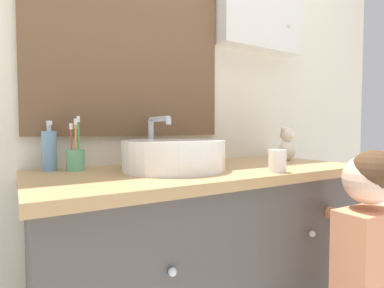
{
  "coord_description": "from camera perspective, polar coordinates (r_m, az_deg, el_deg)",
  "views": [
    {
      "loc": [
        -0.65,
        -0.69,
        0.99
      ],
      "look_at": [
        -0.09,
        0.26,
        0.93
      ],
      "focal_mm": 28.0,
      "sensor_mm": 36.0,
      "label": 1
    }
  ],
  "objects": [
    {
      "name": "vanity_counter",
      "position": [
        1.32,
        2.46,
        -22.76
      ],
      "size": [
        1.3,
        0.59,
        0.83
      ],
      "color": "#4C4742",
      "rests_on": "ground_plane"
    },
    {
      "name": "drinking_cup",
      "position": [
        1.12,
        15.96,
        -3.12
      ],
      "size": [
        0.06,
        0.06,
        0.08
      ],
      "primitive_type": "cylinder",
      "color": "silver",
      "rests_on": "vanity_counter"
    },
    {
      "name": "child_figure",
      "position": [
        1.2,
        30.21,
        -19.63
      ],
      "size": [
        0.22,
        0.45,
        0.92
      ],
      "color": "slate",
      "rests_on": "ground_plane"
    },
    {
      "name": "toothbrush_holder",
      "position": [
        1.2,
        -21.29,
        -2.39
      ],
      "size": [
        0.07,
        0.07,
        0.2
      ],
      "color": "#66B27F",
      "rests_on": "vanity_counter"
    },
    {
      "name": "teddy_bear",
      "position": [
        1.55,
        17.68,
        -0.08
      ],
      "size": [
        0.09,
        0.08,
        0.17
      ],
      "color": "beige",
      "rests_on": "vanity_counter"
    },
    {
      "name": "wall_back",
      "position": [
        1.5,
        -3.68,
        14.29
      ],
      "size": [
        3.2,
        0.18,
        2.5
      ],
      "color": "beige",
      "rests_on": "ground_plane"
    },
    {
      "name": "sink_basin",
      "position": [
        1.13,
        -3.53,
        -2.0
      ],
      "size": [
        0.39,
        0.44,
        0.21
      ],
      "color": "white",
      "rests_on": "vanity_counter"
    },
    {
      "name": "soap_dispenser",
      "position": [
        1.22,
        -25.53,
        -1.08
      ],
      "size": [
        0.05,
        0.05,
        0.19
      ],
      "color": "#6B93B2",
      "rests_on": "vanity_counter"
    }
  ]
}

